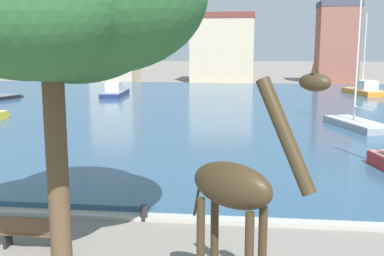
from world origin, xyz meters
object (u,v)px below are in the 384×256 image
mooring_bollard (144,213)px  park_bench (31,232)px  sailboat_grey (352,124)px  sailboat_orange (362,91)px  giraffe_statue (238,192)px  sailboat_navy (116,93)px  shade_tree (66,8)px

mooring_bollard → park_bench: bearing=-137.1°
sailboat_grey → park_bench: 22.81m
park_bench → mooring_bollard: bearing=42.9°
sailboat_orange → park_bench: 43.61m
park_bench → giraffe_statue: bearing=-24.9°
sailboat_navy → sailboat_grey: (20.04, -16.31, -0.16)m
giraffe_statue → sailboat_navy: sailboat_navy is taller
shade_tree → sailboat_orange: bearing=68.1°
giraffe_statue → park_bench: 6.50m
sailboat_grey → shade_tree: bearing=-118.7°
sailboat_navy → sailboat_grey: bearing=-39.1°
giraffe_statue → sailboat_grey: sailboat_grey is taller
giraffe_statue → park_bench: bearing=155.1°
sailboat_grey → park_bench: sailboat_grey is taller
sailboat_navy → mooring_bollard: sailboat_navy is taller
sailboat_navy → shade_tree: bearing=-75.8°
shade_tree → park_bench: 6.04m
sailboat_grey → sailboat_orange: bearing=75.4°
sailboat_grey → shade_tree: size_ratio=1.15×
sailboat_grey → park_bench: size_ratio=5.37×
sailboat_orange → sailboat_grey: bearing=-104.6°
shade_tree → mooring_bollard: shade_tree is taller
mooring_bollard → park_bench: (-2.57, -2.39, 0.24)m
sailboat_grey → giraffe_statue: bearing=-107.6°
sailboat_navy → sailboat_grey: 25.84m
sailboat_orange → giraffe_statue: bearing=-106.2°
shade_tree → mooring_bollard: size_ratio=16.78×
shade_tree → park_bench: shade_tree is taller
sailboat_navy → park_bench: 36.23m
giraffe_statue → sailboat_navy: 40.27m
giraffe_statue → sailboat_grey: (6.89, 21.70, -2.20)m
sailboat_navy → shade_tree: sailboat_navy is taller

